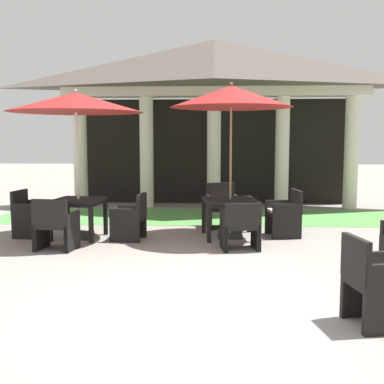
{
  "coord_description": "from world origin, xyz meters",
  "views": [
    {
      "loc": [
        0.1,
        -5.5,
        1.85
      ],
      "look_at": [
        -0.33,
        2.72,
        0.95
      ],
      "focal_mm": 45.49,
      "sensor_mm": 36.0,
      "label": 1
    }
  ],
  "objects_px": {
    "patio_umbrella_mid_left": "(76,104)",
    "patio_table_mid_right": "(230,204)",
    "patio_chair_mid_left_south": "(55,226)",
    "patio_chair_mid_left_east": "(130,219)",
    "patio_chair_mid_right_north": "(222,207)",
    "patio_chair_mid_right_south": "(240,226)",
    "patio_umbrella_mid_right": "(231,98)",
    "terracotta_urn": "(239,222)",
    "patio_chair_near_foreground_west": "(374,284)",
    "patio_chair_mid_right_east": "(285,214)",
    "patio_table_mid_left": "(78,204)",
    "patio_chair_mid_left_west": "(29,215)"
  },
  "relations": [
    {
      "from": "patio_umbrella_mid_right",
      "to": "terracotta_urn",
      "type": "relative_size",
      "value": 6.87
    },
    {
      "from": "patio_chair_mid_right_north",
      "to": "patio_chair_mid_right_south",
      "type": "bearing_deg",
      "value": 90.0
    },
    {
      "from": "patio_chair_near_foreground_west",
      "to": "patio_umbrella_mid_right",
      "type": "relative_size",
      "value": 0.31
    },
    {
      "from": "patio_table_mid_left",
      "to": "patio_chair_mid_left_west",
      "type": "bearing_deg",
      "value": 173.74
    },
    {
      "from": "patio_table_mid_right",
      "to": "patio_chair_mid_right_north",
      "type": "distance_m",
      "value": 1.08
    },
    {
      "from": "patio_chair_mid_left_east",
      "to": "patio_table_mid_right",
      "type": "xyz_separation_m",
      "value": [
        1.83,
        0.34,
        0.24
      ]
    },
    {
      "from": "patio_chair_near_foreground_west",
      "to": "patio_umbrella_mid_left",
      "type": "distance_m",
      "value": 6.16
    },
    {
      "from": "patio_chair_mid_right_south",
      "to": "patio_chair_near_foreground_west",
      "type": "bearing_deg",
      "value": -78.14
    },
    {
      "from": "patio_umbrella_mid_right",
      "to": "patio_chair_mid_right_east",
      "type": "relative_size",
      "value": 3.24
    },
    {
      "from": "patio_chair_mid_left_south",
      "to": "patio_chair_mid_right_east",
      "type": "bearing_deg",
      "value": 25.26
    },
    {
      "from": "patio_chair_near_foreground_west",
      "to": "patio_chair_mid_left_west",
      "type": "distance_m",
      "value": 6.62
    },
    {
      "from": "terracotta_urn",
      "to": "patio_umbrella_mid_right",
      "type": "bearing_deg",
      "value": -107.56
    },
    {
      "from": "patio_chair_mid_left_west",
      "to": "patio_table_mid_right",
      "type": "distance_m",
      "value": 3.82
    },
    {
      "from": "patio_chair_near_foreground_west",
      "to": "patio_chair_mid_right_south",
      "type": "xyz_separation_m",
      "value": [
        -1.17,
        3.27,
        -0.03
      ]
    },
    {
      "from": "patio_umbrella_mid_left",
      "to": "patio_chair_mid_right_south",
      "type": "height_order",
      "value": "patio_umbrella_mid_left"
    },
    {
      "from": "patio_chair_mid_left_south",
      "to": "patio_chair_mid_right_south",
      "type": "bearing_deg",
      "value": 9.75
    },
    {
      "from": "patio_table_mid_right",
      "to": "patio_chair_mid_right_east",
      "type": "height_order",
      "value": "patio_chair_mid_right_east"
    },
    {
      "from": "patio_chair_mid_right_east",
      "to": "terracotta_urn",
      "type": "distance_m",
      "value": 1.01
    },
    {
      "from": "patio_chair_near_foreground_west",
      "to": "patio_table_mid_left",
      "type": "relative_size",
      "value": 0.97
    },
    {
      "from": "patio_table_mid_left",
      "to": "patio_umbrella_mid_right",
      "type": "xyz_separation_m",
      "value": [
        2.83,
        0.23,
        1.96
      ]
    },
    {
      "from": "patio_table_mid_right",
      "to": "patio_chair_near_foreground_west",
      "type": "bearing_deg",
      "value": -73.04
    },
    {
      "from": "patio_chair_near_foreground_west",
      "to": "patio_table_mid_right",
      "type": "distance_m",
      "value": 4.51
    },
    {
      "from": "patio_table_mid_left",
      "to": "patio_chair_mid_right_north",
      "type": "xyz_separation_m",
      "value": [
        2.68,
        1.28,
        -0.21
      ]
    },
    {
      "from": "patio_umbrella_mid_left",
      "to": "patio_table_mid_right",
      "type": "distance_m",
      "value": 3.39
    },
    {
      "from": "patio_chair_mid_left_east",
      "to": "patio_umbrella_mid_right",
      "type": "height_order",
      "value": "patio_umbrella_mid_right"
    },
    {
      "from": "patio_chair_mid_left_west",
      "to": "patio_chair_mid_right_north",
      "type": "distance_m",
      "value": 3.85
    },
    {
      "from": "patio_table_mid_right",
      "to": "patio_chair_mid_right_east",
      "type": "distance_m",
      "value": 1.07
    },
    {
      "from": "patio_umbrella_mid_left",
      "to": "patio_table_mid_right",
      "type": "xyz_separation_m",
      "value": [
        2.83,
        0.23,
        -1.85
      ]
    },
    {
      "from": "patio_chair_mid_left_west",
      "to": "patio_chair_mid_right_north",
      "type": "relative_size",
      "value": 0.96
    },
    {
      "from": "patio_umbrella_mid_right",
      "to": "terracotta_urn",
      "type": "xyz_separation_m",
      "value": [
        0.2,
        0.64,
        -2.42
      ]
    },
    {
      "from": "patio_chair_mid_right_south",
      "to": "terracotta_urn",
      "type": "xyz_separation_m",
      "value": [
        0.06,
        1.68,
        -0.22
      ]
    },
    {
      "from": "terracotta_urn",
      "to": "patio_table_mid_left",
      "type": "bearing_deg",
      "value": -163.91
    },
    {
      "from": "patio_chair_mid_left_south",
      "to": "patio_chair_mid_right_south",
      "type": "relative_size",
      "value": 1.09
    },
    {
      "from": "patio_umbrella_mid_right",
      "to": "patio_chair_mid_right_east",
      "type": "distance_m",
      "value": 2.42
    },
    {
      "from": "terracotta_urn",
      "to": "patio_chair_mid_left_west",
      "type": "bearing_deg",
      "value": -169.22
    },
    {
      "from": "patio_chair_near_foreground_west",
      "to": "patio_umbrella_mid_left",
      "type": "bearing_deg",
      "value": -145.43
    },
    {
      "from": "patio_chair_mid_right_south",
      "to": "patio_chair_mid_right_north",
      "type": "relative_size",
      "value": 0.88
    },
    {
      "from": "patio_table_mid_left",
      "to": "terracotta_urn",
      "type": "bearing_deg",
      "value": 16.09
    },
    {
      "from": "patio_chair_mid_left_east",
      "to": "patio_chair_mid_right_east",
      "type": "bearing_deg",
      "value": -74.16
    },
    {
      "from": "patio_chair_mid_left_east",
      "to": "patio_table_mid_right",
      "type": "bearing_deg",
      "value": -73.19
    },
    {
      "from": "patio_umbrella_mid_right",
      "to": "patio_chair_mid_right_south",
      "type": "relative_size",
      "value": 3.56
    },
    {
      "from": "patio_chair_near_foreground_west",
      "to": "patio_chair_mid_left_south",
      "type": "relative_size",
      "value": 1.03
    },
    {
      "from": "patio_umbrella_mid_left",
      "to": "patio_chair_mid_left_south",
      "type": "relative_size",
      "value": 3.13
    },
    {
      "from": "patio_table_mid_left",
      "to": "patio_chair_mid_right_east",
      "type": "bearing_deg",
      "value": 5.56
    },
    {
      "from": "patio_chair_mid_left_west",
      "to": "terracotta_urn",
      "type": "xyz_separation_m",
      "value": [
        4.02,
        0.77,
        -0.25
      ]
    },
    {
      "from": "patio_chair_mid_left_west",
      "to": "patio_umbrella_mid_left",
      "type": "bearing_deg",
      "value": 90.0
    },
    {
      "from": "patio_chair_near_foreground_west",
      "to": "patio_chair_mid_right_north",
      "type": "height_order",
      "value": "patio_chair_mid_right_north"
    },
    {
      "from": "patio_table_mid_left",
      "to": "terracotta_urn",
      "type": "height_order",
      "value": "patio_table_mid_left"
    },
    {
      "from": "patio_chair_near_foreground_west",
      "to": "patio_chair_mid_left_east",
      "type": "distance_m",
      "value": 5.06
    },
    {
      "from": "patio_chair_mid_left_south",
      "to": "patio_chair_mid_left_east",
      "type": "bearing_deg",
      "value": 45.04
    }
  ]
}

